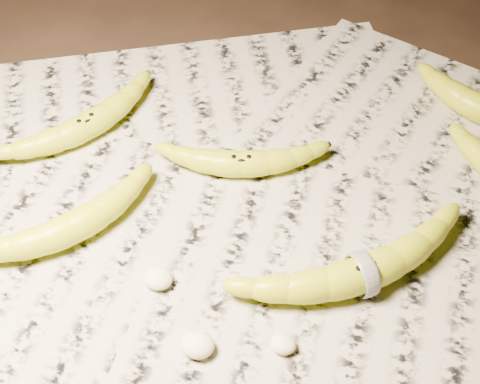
% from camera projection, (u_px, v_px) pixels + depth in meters
% --- Properties ---
extents(ground, '(3.00, 3.00, 0.00)m').
position_uv_depth(ground, '(253.00, 233.00, 0.76)').
color(ground, black).
rests_on(ground, ground).
extents(newspaper_patch, '(0.90, 0.70, 0.01)m').
position_uv_depth(newspaper_patch, '(289.00, 232.00, 0.76)').
color(newspaper_patch, '#ADAA94').
rests_on(newspaper_patch, ground).
extents(banana_left_a, '(0.16, 0.19, 0.04)m').
position_uv_depth(banana_left_a, '(86.00, 124.00, 0.83)').
color(banana_left_a, yellow).
rests_on(banana_left_a, newspaper_patch).
extents(banana_left_b, '(0.18, 0.18, 0.04)m').
position_uv_depth(banana_left_b, '(71.00, 226.00, 0.73)').
color(banana_left_b, yellow).
rests_on(banana_left_b, newspaper_patch).
extents(banana_center, '(0.19, 0.09, 0.03)m').
position_uv_depth(banana_center, '(241.00, 162.00, 0.79)').
color(banana_center, yellow).
rests_on(banana_center, newspaper_patch).
extents(banana_taped, '(0.24, 0.19, 0.04)m').
position_uv_depth(banana_taped, '(363.00, 272.00, 0.69)').
color(banana_taped, yellow).
rests_on(banana_taped, newspaper_patch).
extents(measuring_tape, '(0.03, 0.04, 0.05)m').
position_uv_depth(measuring_tape, '(363.00, 272.00, 0.69)').
color(measuring_tape, white).
rests_on(measuring_tape, newspaper_patch).
extents(flesh_chunk_a, '(0.03, 0.03, 0.02)m').
position_uv_depth(flesh_chunk_a, '(157.00, 276.00, 0.70)').
color(flesh_chunk_a, '#F7F0BF').
rests_on(flesh_chunk_a, newspaper_patch).
extents(flesh_chunk_b, '(0.03, 0.03, 0.02)m').
position_uv_depth(flesh_chunk_b, '(197.00, 343.00, 0.65)').
color(flesh_chunk_b, '#F7F0BF').
rests_on(flesh_chunk_b, newspaper_patch).
extents(flesh_chunk_c, '(0.03, 0.02, 0.02)m').
position_uv_depth(flesh_chunk_c, '(283.00, 343.00, 0.66)').
color(flesh_chunk_c, '#F7F0BF').
rests_on(flesh_chunk_c, newspaper_patch).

